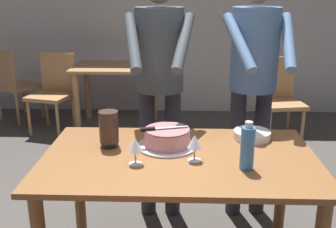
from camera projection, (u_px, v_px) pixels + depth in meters
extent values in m
cube|color=beige|center=(182.00, 9.00, 5.17)|extent=(10.00, 0.12, 2.70)
cube|color=brown|center=(179.00, 159.00, 2.18)|extent=(1.48, 0.89, 0.03)
cylinder|color=brown|center=(79.00, 186.00, 2.66)|extent=(0.07, 0.07, 0.72)
cylinder|color=brown|center=(282.00, 190.00, 2.62)|extent=(0.07, 0.07, 0.72)
cylinder|color=silver|center=(167.00, 146.00, 2.29)|extent=(0.34, 0.34, 0.01)
cylinder|color=#D18C93|center=(167.00, 138.00, 2.28)|extent=(0.26, 0.26, 0.09)
cylinder|color=#926267|center=(167.00, 129.00, 2.26)|extent=(0.25, 0.25, 0.01)
cube|color=silver|center=(171.00, 128.00, 2.27)|extent=(0.20, 0.07, 0.00)
cube|color=black|center=(148.00, 129.00, 2.24)|extent=(0.08, 0.04, 0.02)
cylinder|color=white|center=(252.00, 138.00, 2.42)|extent=(0.22, 0.22, 0.01)
cylinder|color=white|center=(252.00, 136.00, 2.41)|extent=(0.22, 0.22, 0.01)
cylinder|color=white|center=(252.00, 135.00, 2.41)|extent=(0.22, 0.22, 0.01)
cylinder|color=white|center=(252.00, 133.00, 2.41)|extent=(0.22, 0.22, 0.01)
cylinder|color=white|center=(252.00, 132.00, 2.41)|extent=(0.22, 0.22, 0.01)
cylinder|color=silver|center=(136.00, 164.00, 2.07)|extent=(0.07, 0.07, 0.00)
cylinder|color=silver|center=(135.00, 157.00, 2.06)|extent=(0.01, 0.01, 0.07)
cone|color=silver|center=(135.00, 144.00, 2.04)|extent=(0.08, 0.08, 0.07)
cylinder|color=silver|center=(194.00, 160.00, 2.11)|extent=(0.07, 0.07, 0.00)
cylinder|color=silver|center=(194.00, 154.00, 2.10)|extent=(0.01, 0.01, 0.07)
cone|color=silver|center=(195.00, 141.00, 2.08)|extent=(0.08, 0.08, 0.07)
cylinder|color=#387AC6|center=(247.00, 148.00, 1.99)|extent=(0.07, 0.07, 0.22)
cylinder|color=silver|center=(249.00, 125.00, 1.95)|extent=(0.04, 0.04, 0.03)
cylinder|color=black|center=(110.00, 144.00, 2.30)|extent=(0.10, 0.10, 0.03)
cylinder|color=#3F2D23|center=(109.00, 127.00, 2.27)|extent=(0.11, 0.11, 0.18)
cylinder|color=#2D2D38|center=(173.00, 154.00, 2.89)|extent=(0.11, 0.11, 0.95)
cylinder|color=#2D2D38|center=(148.00, 154.00, 2.90)|extent=(0.11, 0.11, 0.95)
cylinder|color=#3F474C|center=(159.00, 50.00, 2.67)|extent=(0.32, 0.32, 0.55)
cylinder|color=#3F474C|center=(183.00, 42.00, 2.47)|extent=(0.15, 0.42, 0.34)
cylinder|color=#3F474C|center=(133.00, 42.00, 2.48)|extent=(0.16, 0.42, 0.34)
cylinder|color=#2D2D38|center=(260.00, 153.00, 2.91)|extent=(0.11, 0.11, 0.95)
cylinder|color=#2D2D38|center=(236.00, 154.00, 2.89)|extent=(0.11, 0.11, 0.95)
cylinder|color=#4C6B93|center=(255.00, 49.00, 2.67)|extent=(0.32, 0.32, 0.55)
cylinder|color=#4C6B93|center=(288.00, 42.00, 2.49)|extent=(0.11, 0.42, 0.34)
cylinder|color=#4C6B93|center=(239.00, 42.00, 2.47)|extent=(0.20, 0.42, 0.34)
cube|color=tan|center=(116.00, 67.00, 4.72)|extent=(1.00, 0.70, 0.03)
cylinder|color=tan|center=(77.00, 103.00, 4.58)|extent=(0.07, 0.07, 0.71)
cylinder|color=tan|center=(151.00, 104.00, 4.55)|extent=(0.07, 0.07, 0.71)
cylinder|color=tan|center=(88.00, 91.00, 5.10)|extent=(0.07, 0.07, 0.71)
cylinder|color=tan|center=(154.00, 92.00, 5.08)|extent=(0.07, 0.07, 0.71)
cube|color=tan|center=(281.00, 104.00, 4.30)|extent=(0.51, 0.51, 0.04)
cylinder|color=tan|center=(302.00, 128.00, 4.22)|extent=(0.04, 0.04, 0.41)
cylinder|color=tan|center=(269.00, 130.00, 4.17)|extent=(0.04, 0.04, 0.41)
cylinder|color=tan|center=(288.00, 118.00, 4.56)|extent=(0.04, 0.04, 0.41)
cylinder|color=tan|center=(257.00, 119.00, 4.52)|extent=(0.04, 0.04, 0.41)
cube|color=tan|center=(275.00, 77.00, 4.42)|extent=(0.44, 0.10, 0.45)
cube|color=tan|center=(50.00, 96.00, 4.60)|extent=(0.53, 0.53, 0.04)
cylinder|color=tan|center=(58.00, 121.00, 4.45)|extent=(0.04, 0.04, 0.41)
cylinder|color=tan|center=(29.00, 118.00, 4.54)|extent=(0.04, 0.04, 0.41)
cylinder|color=tan|center=(74.00, 112.00, 4.78)|extent=(0.04, 0.04, 0.41)
cylinder|color=tan|center=(47.00, 109.00, 4.88)|extent=(0.04, 0.04, 0.41)
cube|color=tan|center=(58.00, 72.00, 4.71)|extent=(0.43, 0.14, 0.45)
cube|color=tan|center=(19.00, 86.00, 5.06)|extent=(0.61, 0.61, 0.04)
cylinder|color=tan|center=(24.00, 98.00, 5.37)|extent=(0.04, 0.04, 0.41)
cylinder|color=tan|center=(42.00, 102.00, 5.17)|extent=(0.04, 0.04, 0.41)
cylinder|color=tan|center=(0.00, 104.00, 5.08)|extent=(0.04, 0.04, 0.41)
cylinder|color=tan|center=(18.00, 109.00, 4.88)|extent=(0.04, 0.04, 0.41)
cube|color=tan|center=(2.00, 70.00, 4.82)|extent=(0.39, 0.26, 0.45)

